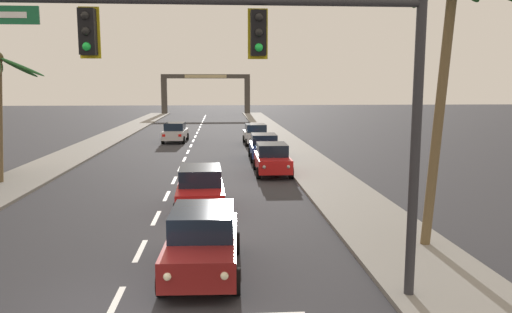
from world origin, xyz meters
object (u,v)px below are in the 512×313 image
object	(u,v)px
palm_right_nearest	(448,37)
traffic_signal_mast	(268,67)
sedan_oncoming_far	(175,132)
sedan_parked_nearest_kerb	(272,159)
sedan_third_in_queue	(200,188)
sedan_parked_far_kerb	(256,134)
sedan_parked_mid_kerb	(264,147)
town_gateway_arch	(206,88)
sedan_lead_at_stop_bar	(203,240)

from	to	relation	value
palm_right_nearest	traffic_signal_mast	bearing A→B (deg)	-147.62
sedan_oncoming_far	sedan_parked_nearest_kerb	xyz separation A→B (m)	(6.72, -15.92, 0.00)
traffic_signal_mast	sedan_parked_nearest_kerb	world-z (taller)	traffic_signal_mast
traffic_signal_mast	sedan_third_in_queue	size ratio (longest dim) A/B	2.34
traffic_signal_mast	sedan_parked_far_kerb	distance (m)	30.39
sedan_third_in_queue	palm_right_nearest	world-z (taller)	palm_right_nearest
sedan_parked_mid_kerb	town_gateway_arch	distance (m)	52.26
traffic_signal_mast	sedan_lead_at_stop_bar	size ratio (longest dim) A/B	2.34
sedan_third_in_queue	sedan_parked_mid_kerb	bearing A→B (deg)	74.27
town_gateway_arch	traffic_signal_mast	bearing A→B (deg)	-87.33
sedan_lead_at_stop_bar	sedan_third_in_queue	xyz separation A→B (m)	(-0.32, 6.61, 0.00)
sedan_parked_far_kerb	palm_right_nearest	world-z (taller)	palm_right_nearest
traffic_signal_mast	sedan_oncoming_far	bearing A→B (deg)	98.68
sedan_third_in_queue	sedan_parked_nearest_kerb	world-z (taller)	same
palm_right_nearest	sedan_third_in_queue	bearing A→B (deg)	144.71
sedan_lead_at_stop_bar	sedan_oncoming_far	bearing A→B (deg)	96.45
sedan_third_in_queue	sedan_oncoming_far	world-z (taller)	same
traffic_signal_mast	palm_right_nearest	xyz separation A→B (m)	(5.48, 3.48, 0.97)
traffic_signal_mast	sedan_parked_nearest_kerb	xyz separation A→B (m)	(1.80, 16.29, -4.39)
traffic_signal_mast	town_gateway_arch	xyz separation A→B (m)	(-3.43, 73.51, -0.93)
sedan_parked_far_kerb	palm_right_nearest	bearing A→B (deg)	-82.27
sedan_lead_at_stop_bar	sedan_parked_nearest_kerb	distance (m)	14.63
sedan_lead_at_stop_bar	sedan_parked_far_kerb	world-z (taller)	same
sedan_parked_mid_kerb	sedan_parked_far_kerb	world-z (taller)	same
sedan_oncoming_far	town_gateway_arch	distance (m)	41.48
sedan_parked_far_kerb	town_gateway_arch	xyz separation A→B (m)	(-5.31, 43.50, 3.47)
sedan_third_in_queue	sedan_parked_mid_kerb	xyz separation A→B (m)	(3.66, 12.98, 0.00)
sedan_parked_nearest_kerb	sedan_parked_mid_kerb	world-z (taller)	same
town_gateway_arch	sedan_lead_at_stop_bar	bearing A→B (deg)	-88.46
sedan_oncoming_far	traffic_signal_mast	bearing A→B (deg)	-81.32
sedan_third_in_queue	sedan_parked_mid_kerb	size ratio (longest dim) A/B	1.01
sedan_lead_at_stop_bar	sedan_parked_nearest_kerb	size ratio (longest dim) A/B	1.01
palm_right_nearest	town_gateway_arch	size ratio (longest dim) A/B	0.55
palm_right_nearest	town_gateway_arch	world-z (taller)	palm_right_nearest
sedan_oncoming_far	sedan_parked_nearest_kerb	size ratio (longest dim) A/B	1.01
town_gateway_arch	sedan_parked_far_kerb	bearing A→B (deg)	-83.04
sedan_parked_nearest_kerb	sedan_parked_mid_kerb	bearing A→B (deg)	89.77
traffic_signal_mast	sedan_oncoming_far	distance (m)	32.87
traffic_signal_mast	sedan_lead_at_stop_bar	world-z (taller)	traffic_signal_mast
sedan_parked_nearest_kerb	town_gateway_arch	distance (m)	57.57
traffic_signal_mast	sedan_parked_nearest_kerb	distance (m)	16.96
traffic_signal_mast	palm_right_nearest	size ratio (longest dim) A/B	1.28
sedan_lead_at_stop_bar	town_gateway_arch	bearing A→B (deg)	91.54
sedan_third_in_queue	sedan_oncoming_far	size ratio (longest dim) A/B	1.00
sedan_third_in_queue	sedan_parked_far_kerb	bearing A→B (deg)	80.15
traffic_signal_mast	sedan_third_in_queue	distance (m)	9.87
traffic_signal_mast	sedan_parked_far_kerb	xyz separation A→B (m)	(1.88, 30.01, -4.39)
traffic_signal_mast	sedan_third_in_queue	world-z (taller)	traffic_signal_mast
sedan_parked_nearest_kerb	town_gateway_arch	size ratio (longest dim) A/B	0.30
palm_right_nearest	sedan_parked_mid_kerb	bearing A→B (deg)	101.39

